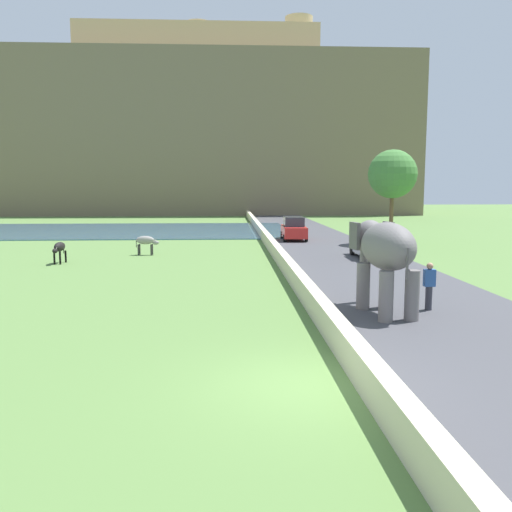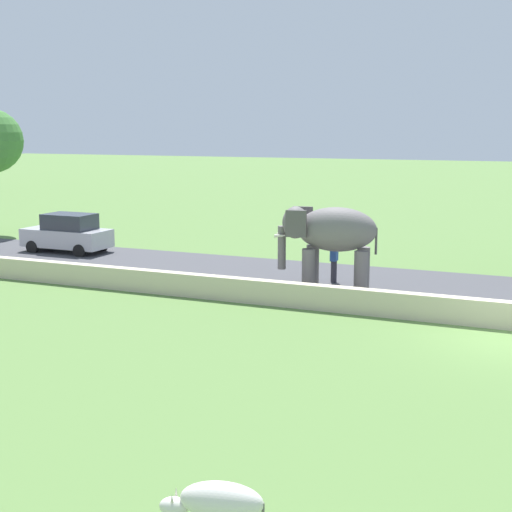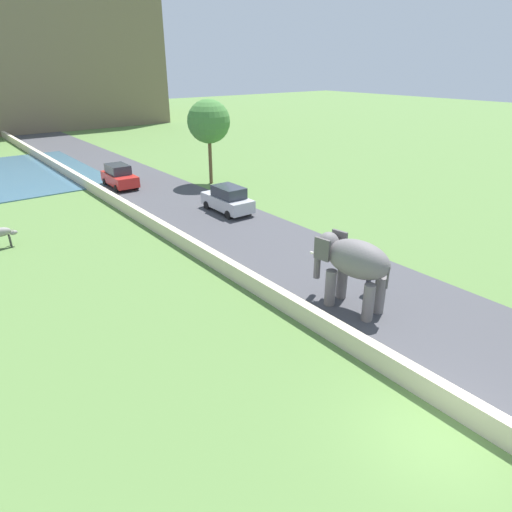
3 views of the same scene
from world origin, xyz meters
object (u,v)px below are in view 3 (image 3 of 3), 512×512
car_silver (228,199)px  elephant (352,262)px  car_red (119,176)px  cow_grey (1,233)px  person_beside_elephant (369,275)px

car_silver → elephant: bearing=-103.4°
car_silver → car_red: bearing=106.5°
car_silver → car_red: (-3.15, 10.60, 0.00)m
elephant → cow_grey: bearing=122.1°
car_silver → cow_grey: car_silver is taller
person_beside_elephant → car_red: car_red is taller
car_red → cow_grey: size_ratio=2.88×
car_silver → car_red: same height
person_beside_elephant → car_red: size_ratio=0.40×
person_beside_elephant → cow_grey: size_ratio=1.16×
person_beside_elephant → car_red: 23.65m
elephant → car_silver: elephant is taller
elephant → cow_grey: elephant is taller
person_beside_elephant → cow_grey: (-11.47, 15.41, -0.04)m
car_red → cow_grey: car_red is taller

